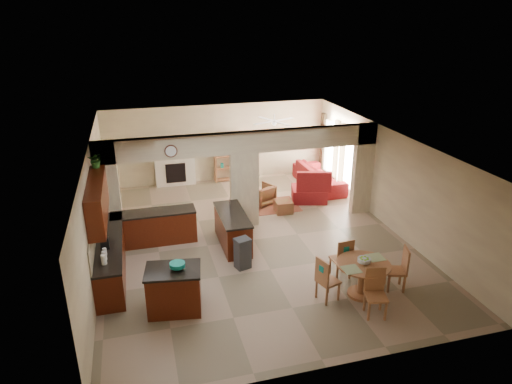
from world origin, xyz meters
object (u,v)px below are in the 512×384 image
object	(u,v)px
kitchen_island	(174,290)
armchair	(262,195)
sofa	(319,177)
dining_table	(363,274)

from	to	relation	value
kitchen_island	armchair	bearing A→B (deg)	65.16
sofa	armchair	bearing A→B (deg)	110.60
sofa	armchair	xyz separation A→B (m)	(-2.39, -0.96, -0.06)
kitchen_island	armchair	distance (m)	5.96
dining_table	sofa	distance (m)	6.68
armchair	kitchen_island	bearing A→B (deg)	30.53
dining_table	armchair	size ratio (longest dim) A/B	1.65
kitchen_island	dining_table	world-z (taller)	kitchen_island
sofa	kitchen_island	bearing A→B (deg)	134.79
dining_table	armchair	bearing A→B (deg)	97.38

